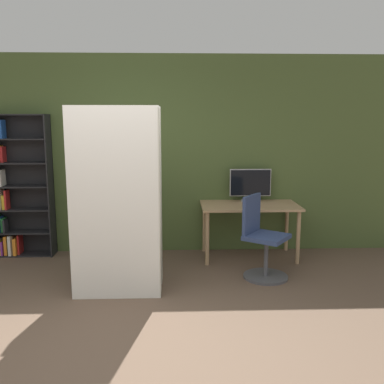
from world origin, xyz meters
TOP-DOWN VIEW (x-y plane):
  - ground_plane at (0.00, 0.00)m, footprint 16.00×16.00m
  - wall_back at (0.00, 2.79)m, footprint 8.00×0.06m
  - desk at (1.50, 2.41)m, footprint 1.29×0.70m
  - monitor at (1.54, 2.61)m, footprint 0.56×0.25m
  - office_chair at (1.53, 1.67)m, footprint 0.61×0.61m
  - bookshelf at (-1.64, 2.65)m, footprint 0.80×0.28m
  - mattress_near at (-0.09, 1.20)m, footprint 0.92×0.23m
  - mattress_far at (-0.09, 1.59)m, footprint 0.92×0.23m

SIDE VIEW (x-z plane):
  - ground_plane at x=0.00m, z-range 0.00..0.00m
  - office_chair at x=1.53m, z-range -0.08..0.89m
  - desk at x=1.50m, z-range 0.27..1.00m
  - bookshelf at x=-1.64m, z-range -0.04..1.87m
  - monitor at x=1.54m, z-range 0.73..1.18m
  - mattress_far at x=-0.09m, z-range 0.00..1.97m
  - mattress_near at x=-0.09m, z-range 0.00..1.97m
  - wall_back at x=0.00m, z-range 0.00..2.70m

